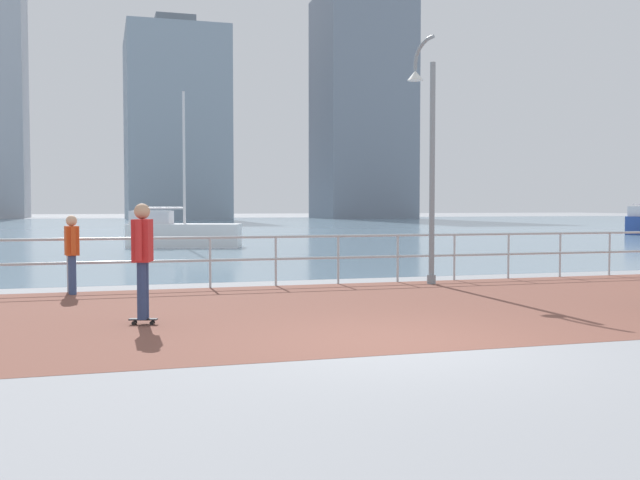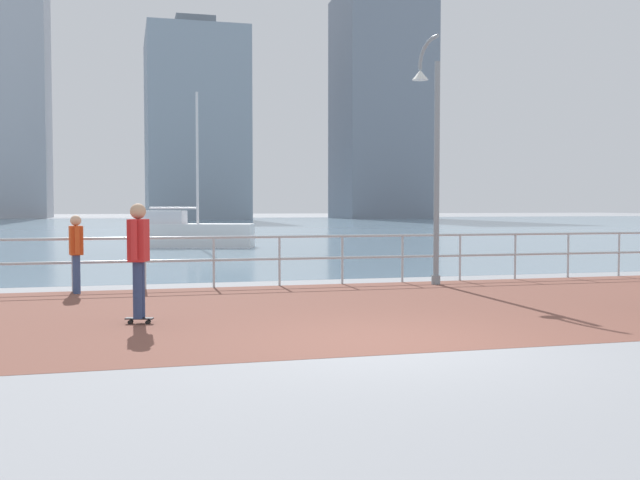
% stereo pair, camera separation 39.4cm
% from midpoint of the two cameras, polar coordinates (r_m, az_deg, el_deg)
% --- Properties ---
extents(ground, '(220.00, 220.00, 0.00)m').
position_cam_midpoint_polar(ground, '(48.68, -12.50, 0.59)').
color(ground, gray).
extents(brick_paving, '(28.00, 7.51, 0.01)m').
position_cam_midpoint_polar(brick_paving, '(12.20, -0.36, -5.38)').
color(brick_paving, brown).
rests_on(brick_paving, ground).
extents(harbor_water, '(180.00, 88.00, 0.00)m').
position_cam_midpoint_polar(harbor_water, '(60.48, -13.28, 0.97)').
color(harbor_water, '#6B899E').
rests_on(harbor_water, ground).
extents(waterfront_railing, '(25.25, 0.06, 1.08)m').
position_cam_midpoint_polar(waterfront_railing, '(15.75, -4.15, -0.86)').
color(waterfront_railing, '#B2BCC1').
rests_on(waterfront_railing, ground).
extents(lamppost, '(0.46, 0.79, 5.40)m').
position_cam_midpoint_polar(lamppost, '(16.37, 7.58, 7.11)').
color(lamppost, gray).
rests_on(lamppost, ground).
extents(skateboarder, '(0.41, 0.55, 1.74)m').
position_cam_midpoint_polar(skateboarder, '(10.89, -14.56, -0.90)').
color(skateboarder, black).
rests_on(skateboarder, ground).
extents(bystander, '(0.29, 0.56, 1.53)m').
position_cam_midpoint_polar(bystander, '(15.05, -19.33, -0.61)').
color(bystander, '#384C7A').
rests_on(bystander, ground).
extents(sailboat_red, '(4.73, 2.72, 6.35)m').
position_cam_midpoint_polar(sailboat_red, '(30.74, -11.08, 0.56)').
color(sailboat_red, white).
rests_on(sailboat_red, ground).
extents(tower_beige, '(12.14, 16.70, 25.22)m').
position_cam_midpoint_polar(tower_beige, '(96.60, -11.27, 8.60)').
color(tower_beige, '#8493A3').
rests_on(tower_beige, ground).
extents(tower_steel, '(11.97, 11.65, 32.17)m').
position_cam_midpoint_polar(tower_steel, '(102.40, 3.18, 10.26)').
color(tower_steel, slate).
rests_on(tower_steel, ground).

